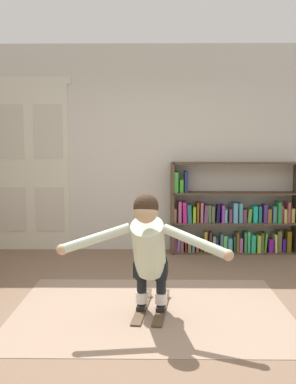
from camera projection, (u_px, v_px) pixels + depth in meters
ground_plane at (143, 320)px, 3.87m from camera, size 7.20×7.20×0.00m
back_wall at (147, 149)px, 6.28m from camera, size 6.00×0.10×2.90m
double_door at (30, 165)px, 6.27m from camera, size 1.22×0.05×2.45m
rug at (151, 310)px, 4.08m from camera, size 2.53×1.83×0.01m
bookshelf at (231, 218)px, 6.17m from camera, size 1.77×0.30×1.27m
skis_pair at (152, 307)px, 4.10m from camera, size 0.36×0.81×0.07m
person_skier at (148, 246)px, 3.81m from camera, size 1.42×0.76×1.06m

